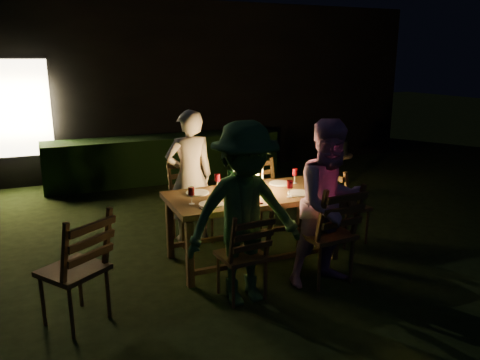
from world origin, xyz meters
name	(u,v)px	position (x,y,z in m)	size (l,w,h in m)	color
garden_envelope	(158,85)	(-0.01, 6.15, 1.58)	(40.00, 40.00, 3.20)	black
dining_table	(252,200)	(-0.50, -0.04, 0.68)	(1.82, 0.90, 0.76)	#51381B
chair_near_left	(242,270)	(-0.95, -0.81, 0.27)	(0.44, 0.47, 0.91)	#51381B
chair_near_right	(326,250)	(-0.05, -0.82, 0.32)	(0.51, 0.55, 1.07)	#51381B
chair_far_left	(192,217)	(-0.95, 0.73, 0.30)	(0.47, 0.50, 1.01)	#51381B
chair_far_right	(266,208)	(0.05, 0.73, 0.28)	(0.44, 0.47, 0.93)	#51381B
chair_end	(345,219)	(0.73, -0.05, 0.29)	(0.51, 0.48, 0.97)	#51381B
chair_spare	(77,288)	(-2.39, -0.66, 0.31)	(0.66, 0.67, 1.04)	#51381B
person_house_side	(190,176)	(-0.95, 0.78, 0.80)	(0.58, 0.38, 1.59)	beige
person_opp_right	(331,204)	(-0.05, -0.86, 0.82)	(0.79, 0.62, 1.63)	#D290CE
person_opp_left	(245,215)	(-0.95, -0.86, 0.83)	(1.07, 0.62, 1.66)	#346733
lantern	(255,177)	(-0.45, 0.01, 0.91)	(0.16, 0.16, 0.35)	white
plate_far_left	(197,193)	(-1.05, 0.18, 0.76)	(0.25, 0.25, 0.01)	white
plate_near_left	(211,204)	(-1.05, -0.26, 0.76)	(0.25, 0.25, 0.01)	white
plate_far_right	(280,183)	(-0.05, 0.18, 0.76)	(0.25, 0.25, 0.01)	white
plate_near_right	(299,193)	(-0.05, -0.26, 0.76)	(0.25, 0.25, 0.01)	white
wineglass_a	(217,182)	(-0.80, 0.24, 0.84)	(0.06, 0.06, 0.18)	#59070F
wineglass_b	(192,196)	(-1.22, -0.16, 0.84)	(0.06, 0.06, 0.18)	#59070F
wineglass_c	(290,189)	(-0.20, -0.32, 0.84)	(0.06, 0.06, 0.18)	#59070F
wineglass_d	(295,176)	(0.12, 0.14, 0.84)	(0.06, 0.06, 0.18)	#59070F
wineglass_e	(256,193)	(-0.60, -0.34, 0.84)	(0.06, 0.06, 0.18)	silver
bottle_table	(231,183)	(-0.75, -0.04, 0.90)	(0.07, 0.07, 0.28)	#0F471E
napkin_left	(252,202)	(-0.65, -0.36, 0.76)	(0.18, 0.14, 0.01)	red
napkin_right	(311,194)	(0.05, -0.34, 0.76)	(0.18, 0.14, 0.01)	red
phone	(207,208)	(-1.12, -0.34, 0.76)	(0.14, 0.07, 0.01)	black
side_table	(338,159)	(1.86, 1.79, 0.57)	(0.48, 0.48, 0.65)	#927149
ice_bucket	(338,148)	(1.86, 1.79, 0.76)	(0.30, 0.30, 0.22)	#A5A8AD
bottle_bucket_a	(337,145)	(1.81, 1.75, 0.81)	(0.07, 0.07, 0.32)	#0F471E
bottle_bucket_b	(339,144)	(1.91, 1.83, 0.81)	(0.07, 0.07, 0.32)	#0F471E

